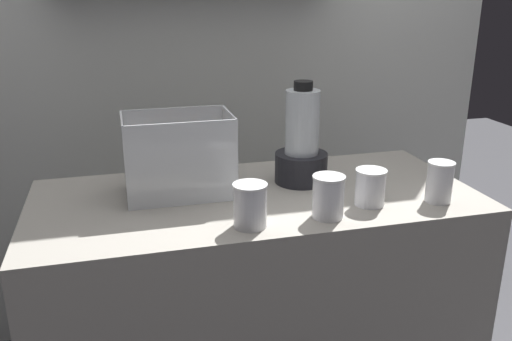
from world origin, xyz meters
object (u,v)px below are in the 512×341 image
carrot_display_bin (179,169)px  juice_cup_pomegranate_left (328,199)px  juice_cup_orange_middle (370,190)px  juice_cup_mango_far_left (250,208)px  blender_pitcher (302,146)px  juice_cup_beet_right (439,184)px

carrot_display_bin → juice_cup_pomegranate_left: carrot_display_bin is taller
juice_cup_pomegranate_left → juice_cup_orange_middle: juice_cup_pomegranate_left is taller
juice_cup_mango_far_left → juice_cup_pomegranate_left: same height
carrot_display_bin → blender_pitcher: (0.41, 0.01, 0.04)m
juice_cup_pomegranate_left → carrot_display_bin: bearing=142.4°
juice_cup_beet_right → carrot_display_bin: bearing=160.2°
blender_pitcher → juice_cup_pomegranate_left: bearing=-94.7°
juice_cup_mango_far_left → juice_cup_orange_middle: size_ratio=1.12×
blender_pitcher → juice_cup_orange_middle: (0.13, -0.25, -0.08)m
blender_pitcher → juice_cup_orange_middle: 0.29m
blender_pitcher → juice_cup_pomegranate_left: 0.31m
juice_cup_pomegranate_left → juice_cup_beet_right: juice_cup_beet_right is taller
blender_pitcher → juice_cup_pomegranate_left: (-0.02, -0.30, -0.07)m
carrot_display_bin → blender_pitcher: bearing=0.8°
juice_cup_orange_middle → juice_cup_beet_right: juice_cup_beet_right is taller
carrot_display_bin → juice_cup_mango_far_left: (0.15, -0.30, -0.03)m
blender_pitcher → juice_cup_beet_right: bearing=-38.6°
juice_cup_mango_far_left → juice_cup_pomegranate_left: 0.23m
blender_pitcher → juice_cup_mango_far_left: (-0.25, -0.31, -0.07)m
blender_pitcher → juice_cup_mango_far_left: 0.40m
juice_cup_beet_right → juice_cup_pomegranate_left: bearing=-176.3°
juice_cup_orange_middle → juice_cup_beet_right: bearing=-8.2°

